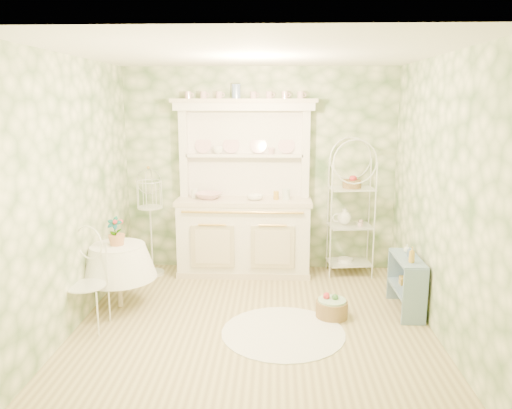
{
  "coord_description": "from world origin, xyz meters",
  "views": [
    {
      "loc": [
        0.21,
        -4.83,
        2.26
      ],
      "look_at": [
        0.0,
        0.5,
        1.15
      ],
      "focal_mm": 35.0,
      "sensor_mm": 36.0,
      "label": 1
    }
  ],
  "objects_px": {
    "round_table": "(119,278)",
    "floor_basket": "(332,308)",
    "kitchen_dresser": "(244,189)",
    "cafe_chair": "(85,284)",
    "side_shelf": "(406,283)",
    "birdcage_stand": "(151,223)",
    "bakers_rack": "(351,207)"
  },
  "relations": [
    {
      "from": "side_shelf",
      "to": "birdcage_stand",
      "type": "bearing_deg",
      "value": 155.92
    },
    {
      "from": "kitchen_dresser",
      "to": "floor_basket",
      "type": "relative_size",
      "value": 7.0
    },
    {
      "from": "bakers_rack",
      "to": "cafe_chair",
      "type": "height_order",
      "value": "bakers_rack"
    },
    {
      "from": "kitchen_dresser",
      "to": "birdcage_stand",
      "type": "distance_m",
      "value": 1.3
    },
    {
      "from": "round_table",
      "to": "floor_basket",
      "type": "xyz_separation_m",
      "value": [
        2.34,
        -0.2,
        -0.22
      ]
    },
    {
      "from": "birdcage_stand",
      "to": "bakers_rack",
      "type": "bearing_deg",
      "value": 3.3
    },
    {
      "from": "cafe_chair",
      "to": "floor_basket",
      "type": "height_order",
      "value": "cafe_chair"
    },
    {
      "from": "round_table",
      "to": "cafe_chair",
      "type": "height_order",
      "value": "cafe_chair"
    },
    {
      "from": "kitchen_dresser",
      "to": "round_table",
      "type": "bearing_deg",
      "value": -138.52
    },
    {
      "from": "kitchen_dresser",
      "to": "round_table",
      "type": "height_order",
      "value": "kitchen_dresser"
    },
    {
      "from": "round_table",
      "to": "cafe_chair",
      "type": "bearing_deg",
      "value": -106.35
    },
    {
      "from": "birdcage_stand",
      "to": "cafe_chair",
      "type": "bearing_deg",
      "value": -99.44
    },
    {
      "from": "cafe_chair",
      "to": "floor_basket",
      "type": "xyz_separation_m",
      "value": [
        2.5,
        0.35,
        -0.37
      ]
    },
    {
      "from": "kitchen_dresser",
      "to": "bakers_rack",
      "type": "distance_m",
      "value": 1.42
    },
    {
      "from": "bakers_rack",
      "to": "birdcage_stand",
      "type": "relative_size",
      "value": 1.29
    },
    {
      "from": "side_shelf",
      "to": "round_table",
      "type": "relative_size",
      "value": 1.14
    },
    {
      "from": "bakers_rack",
      "to": "floor_basket",
      "type": "distance_m",
      "value": 1.66
    },
    {
      "from": "floor_basket",
      "to": "side_shelf",
      "type": "bearing_deg",
      "value": 13.28
    },
    {
      "from": "kitchen_dresser",
      "to": "birdcage_stand",
      "type": "relative_size",
      "value": 1.64
    },
    {
      "from": "kitchen_dresser",
      "to": "cafe_chair",
      "type": "bearing_deg",
      "value": -130.76
    },
    {
      "from": "round_table",
      "to": "birdcage_stand",
      "type": "bearing_deg",
      "value": 84.28
    },
    {
      "from": "kitchen_dresser",
      "to": "cafe_chair",
      "type": "relative_size",
      "value": 2.43
    },
    {
      "from": "cafe_chair",
      "to": "side_shelf",
      "type": "bearing_deg",
      "value": 33.5
    },
    {
      "from": "round_table",
      "to": "cafe_chair",
      "type": "relative_size",
      "value": 0.69
    },
    {
      "from": "side_shelf",
      "to": "cafe_chair",
      "type": "bearing_deg",
      "value": -175.48
    },
    {
      "from": "kitchen_dresser",
      "to": "floor_basket",
      "type": "distance_m",
      "value": 1.99
    },
    {
      "from": "kitchen_dresser",
      "to": "bakers_rack",
      "type": "height_order",
      "value": "kitchen_dresser"
    },
    {
      "from": "kitchen_dresser",
      "to": "round_table",
      "type": "distance_m",
      "value": 1.94
    },
    {
      "from": "side_shelf",
      "to": "kitchen_dresser",
      "type": "bearing_deg",
      "value": 142.73
    },
    {
      "from": "round_table",
      "to": "birdcage_stand",
      "type": "distance_m",
      "value": 1.13
    },
    {
      "from": "side_shelf",
      "to": "cafe_chair",
      "type": "distance_m",
      "value": 3.37
    },
    {
      "from": "kitchen_dresser",
      "to": "floor_basket",
      "type": "height_order",
      "value": "kitchen_dresser"
    }
  ]
}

